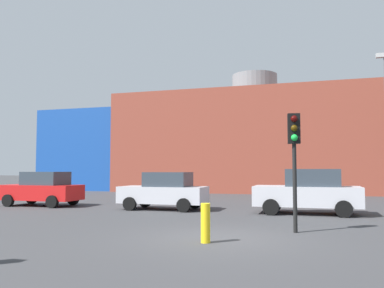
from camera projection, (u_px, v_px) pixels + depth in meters
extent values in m
plane|color=#38383A|center=(219.00, 238.00, 10.90)|extent=(200.00, 200.00, 0.00)
cube|color=brown|center=(255.00, 144.00, 35.73)|extent=(23.05, 10.60, 8.35)
cube|color=#19479E|center=(101.00, 152.00, 40.14)|extent=(7.86, 9.54, 7.32)
cylinder|color=slate|center=(255.00, 86.00, 36.06)|extent=(4.00, 4.00, 2.00)
cube|color=red|center=(41.00, 192.00, 20.60)|extent=(4.02, 1.72, 0.77)
cube|color=#333D47|center=(46.00, 178.00, 20.58)|extent=(2.01, 1.53, 0.67)
cylinder|color=black|center=(8.00, 201.00, 20.11)|extent=(0.61, 0.21, 0.61)
cylinder|color=black|center=(32.00, 198.00, 21.79)|extent=(0.61, 0.21, 0.61)
cylinder|color=black|center=(52.00, 202.00, 19.36)|extent=(0.61, 0.21, 0.61)
cylinder|color=black|center=(73.00, 199.00, 21.05)|extent=(0.61, 0.21, 0.61)
cube|color=silver|center=(163.00, 195.00, 18.68)|extent=(4.01, 1.72, 0.76)
cube|color=#333D47|center=(168.00, 179.00, 18.66)|extent=(2.00, 1.53, 0.67)
cylinder|color=black|center=(130.00, 204.00, 18.19)|extent=(0.61, 0.21, 0.61)
cylinder|color=black|center=(145.00, 201.00, 19.86)|extent=(0.61, 0.21, 0.61)
cylinder|color=black|center=(184.00, 205.00, 17.44)|extent=(0.61, 0.21, 0.61)
cylinder|color=black|center=(195.00, 202.00, 19.12)|extent=(0.61, 0.21, 0.61)
cube|color=silver|center=(307.00, 196.00, 16.83)|extent=(4.33, 1.86, 0.83)
cube|color=#333D47|center=(313.00, 178.00, 16.81)|extent=(2.17, 1.65, 0.72)
cylinder|color=black|center=(271.00, 207.00, 16.30)|extent=(0.66, 0.23, 0.66)
cylinder|color=black|center=(275.00, 203.00, 18.11)|extent=(0.66, 0.23, 0.66)
cylinder|color=black|center=(344.00, 209.00, 15.50)|extent=(0.66, 0.23, 0.66)
cylinder|color=black|center=(341.00, 205.00, 17.31)|extent=(0.66, 0.23, 0.66)
cylinder|color=black|center=(295.00, 188.00, 11.86)|extent=(0.12, 0.12, 2.62)
cube|color=black|center=(294.00, 129.00, 11.98)|extent=(0.39, 0.29, 0.90)
sphere|color=#3C0605|center=(294.00, 119.00, 11.86)|extent=(0.20, 0.20, 0.20)
sphere|color=#3C2905|center=(294.00, 128.00, 11.84)|extent=(0.20, 0.20, 0.20)
sphere|color=green|center=(294.00, 138.00, 11.82)|extent=(0.20, 0.20, 0.20)
cylinder|color=yellow|center=(205.00, 223.00, 10.16)|extent=(0.24, 0.24, 0.99)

